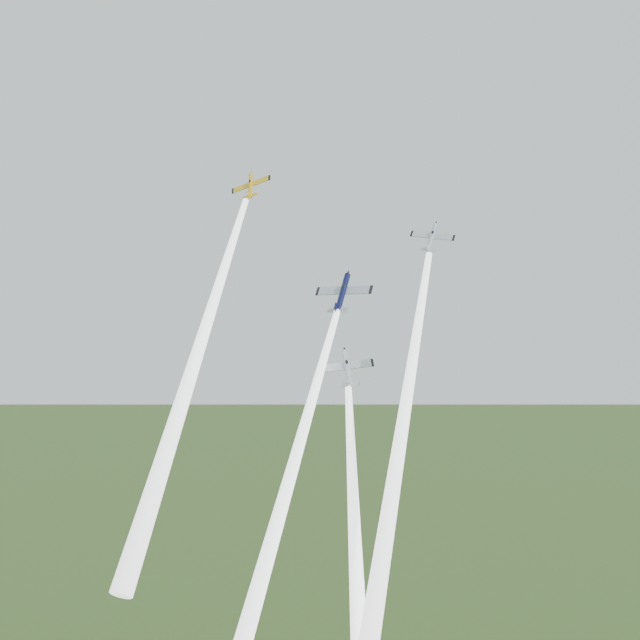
{
  "coord_description": "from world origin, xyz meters",
  "views": [
    {
      "loc": [
        24.52,
        -116.4,
        90.27
      ],
      "look_at": [
        0.0,
        -6.0,
        92.0
      ],
      "focal_mm": 45.0,
      "sensor_mm": 36.0,
      "label": 1
    }
  ],
  "objects_px": {
    "plane_silver_right": "(432,237)",
    "plane_navy": "(343,293)",
    "plane_silver_low": "(348,368)",
    "plane_yellow": "(250,186)"
  },
  "relations": [
    {
      "from": "plane_silver_low",
      "to": "plane_silver_right",
      "type": "bearing_deg",
      "value": 21.53
    },
    {
      "from": "plane_silver_right",
      "to": "plane_navy",
      "type": "bearing_deg",
      "value": -154.9
    },
    {
      "from": "plane_yellow",
      "to": "plane_navy",
      "type": "height_order",
      "value": "plane_yellow"
    },
    {
      "from": "plane_yellow",
      "to": "plane_navy",
      "type": "bearing_deg",
      "value": -17.49
    },
    {
      "from": "plane_silver_low",
      "to": "plane_navy",
      "type": "bearing_deg",
      "value": 96.56
    },
    {
      "from": "plane_navy",
      "to": "plane_silver_right",
      "type": "bearing_deg",
      "value": 29.92
    },
    {
      "from": "plane_yellow",
      "to": "plane_silver_right",
      "type": "xyz_separation_m",
      "value": [
        28.42,
        -2.49,
        -9.14
      ]
    },
    {
      "from": "plane_silver_right",
      "to": "plane_silver_low",
      "type": "height_order",
      "value": "plane_silver_right"
    },
    {
      "from": "plane_navy",
      "to": "plane_silver_low",
      "type": "bearing_deg",
      "value": -57.63
    },
    {
      "from": "plane_navy",
      "to": "plane_silver_right",
      "type": "xyz_separation_m",
      "value": [
        12.46,
        4.09,
        8.18
      ]
    }
  ]
}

